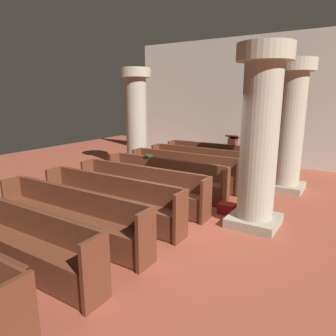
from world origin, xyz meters
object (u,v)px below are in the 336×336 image
(pew_row_3, at_px, (165,176))
(pew_row_4, at_px, (141,186))
(pew_row_2, at_px, (184,168))
(kneeler_box_red, at_px, (227,208))
(hymn_book, at_px, (149,156))
(lectern, at_px, (232,152))
(pew_row_7, at_px, (15,236))
(pew_row_5, at_px, (110,198))
(pew_row_6, at_px, (70,214))
(pillar_aisle_rear, at_px, (260,136))
(pew_row_1, at_px, (200,162))
(pillar_aisle_side, at_px, (290,124))
(pillar_far_side, at_px, (136,117))
(pew_row_0, at_px, (214,156))

(pew_row_3, height_order, pew_row_4, same)
(pew_row_2, xyz_separation_m, kneeler_box_red, (1.82, -1.39, -0.37))
(hymn_book, bearing_deg, lectern, 79.03)
(pew_row_7, xyz_separation_m, hymn_book, (-0.64, 4.20, 0.43))
(pew_row_5, height_order, pew_row_6, same)
(pew_row_3, bearing_deg, pew_row_7, -90.00)
(pew_row_5, relative_size, hymn_book, 17.37)
(pew_row_5, distance_m, pillar_aisle_rear, 3.09)
(pew_row_1, height_order, pillar_aisle_side, pillar_aisle_side)
(pew_row_5, xyz_separation_m, lectern, (0.16, 6.30, -0.03))
(pillar_aisle_rear, bearing_deg, pew_row_2, 146.19)
(pillar_aisle_side, bearing_deg, pillar_far_side, -179.50)
(lectern, relative_size, kneeler_box_red, 3.10)
(pew_row_0, relative_size, pew_row_3, 1.00)
(lectern, height_order, kneeler_box_red, lectern)
(pillar_far_side, bearing_deg, pillar_aisle_side, 0.50)
(lectern, xyz_separation_m, kneeler_box_red, (1.66, -4.69, -0.34))
(pew_row_0, xyz_separation_m, pillar_aisle_side, (2.49, -0.95, 1.25))
(pillar_far_side, height_order, kneeler_box_red, pillar_far_side)
(pew_row_0, bearing_deg, kneeler_box_red, -61.71)
(pew_row_3, height_order, lectern, lectern)
(pillar_far_side, bearing_deg, pew_row_4, -51.00)
(pillar_aisle_side, distance_m, kneeler_box_red, 3.01)
(pew_row_3, height_order, pillar_aisle_side, pillar_aisle_side)
(pew_row_1, relative_size, kneeler_box_red, 9.45)
(pew_row_1, bearing_deg, pew_row_3, -90.00)
(pew_row_0, relative_size, pillar_aisle_side, 0.99)
(pew_row_7, xyz_separation_m, kneeler_box_red, (1.82, 3.62, -0.37))
(lectern, distance_m, kneeler_box_red, 4.98)
(pew_row_5, bearing_deg, hymn_book, 106.16)
(pew_row_7, relative_size, pillar_aisle_rear, 0.99)
(lectern, bearing_deg, pew_row_3, -92.14)
(pew_row_3, xyz_separation_m, pillar_aisle_rear, (2.49, -0.67, 1.25))
(pillar_aisle_rear, distance_m, hymn_book, 3.35)
(pew_row_0, bearing_deg, lectern, 82.95)
(pew_row_1, distance_m, pew_row_3, 2.00)
(pew_row_4, height_order, pew_row_7, same)
(pew_row_6, bearing_deg, pillar_aisle_rear, 43.17)
(pew_row_6, bearing_deg, pillar_far_side, 115.95)
(pew_row_0, distance_m, pew_row_7, 7.00)
(pillar_aisle_rear, bearing_deg, pew_row_4, -172.36)
(pillar_aisle_rear, bearing_deg, pillar_aisle_side, 90.00)
(pew_row_1, distance_m, lectern, 2.30)
(pew_row_2, height_order, lectern, lectern)
(kneeler_box_red, bearing_deg, pew_row_5, -138.50)
(pillar_aisle_side, bearing_deg, lectern, 136.08)
(pew_row_0, relative_size, pew_row_6, 1.00)
(pew_row_1, bearing_deg, pew_row_0, 90.00)
(pew_row_2, distance_m, pew_row_3, 1.00)
(pew_row_5, bearing_deg, pew_row_6, -90.00)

